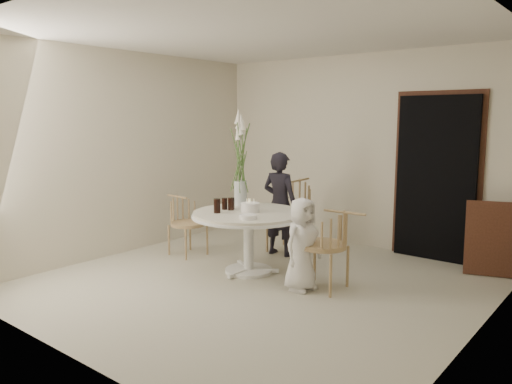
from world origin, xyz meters
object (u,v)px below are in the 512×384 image
Objects in this scene: boy at (302,244)px; birthday_cake at (250,207)px; chair_far at (295,204)px; chair_left at (182,216)px; table at (249,221)px; flower_vase at (240,160)px; girl at (280,204)px; chair_right at (333,238)px.

birthday_cake is at bearing 87.46° from boy.
chair_far reaches higher than chair_left.
table is 0.17m from birthday_cake.
flower_vase reaches higher than chair_far.
girl is at bearing -91.51° from chair_far.
flower_vase is (-0.22, -0.55, 0.61)m from girl.
chair_far is 1.16m from flower_vase.
chair_left is (-2.32, 0.02, -0.06)m from chair_right.
flower_vase is (-1.21, 0.43, 0.80)m from boy.
chair_left is at bearing 33.37° from girl.
chair_far is 1.70m from boy.
chair_far is at bearing 78.02° from flower_vase.
table is at bearing -88.75° from chair_left.
birthday_cake is at bearing 99.16° from girl.
boy is 0.88m from birthday_cake.
chair_far is at bearing -135.64° from chair_right.
girl reaches higher than chair_far.
chair_right is at bearing 3.31° from table.
chair_right is 0.33m from boy.
chair_left is 1.32m from girl.
birthday_cake reaches higher than chair_left.
girl is at bearing 68.25° from flower_vase.
chair_left is (-1.22, 0.08, -0.11)m from table.
chair_far is 1.24× the size of chair_left.
table is 1.33× the size of boy.
birthday_cake is (-0.82, 0.13, 0.28)m from boy.
chair_right is 1.11m from birthday_cake.
table is 1.11× the size of flower_vase.
girl is at bearing 100.99° from table.
boy is at bearing -59.11° from chair_right.
table is at bearing -86.07° from chair_far.
chair_right is 1.67m from flower_vase.
flower_vase reaches higher than table.
table is 0.87m from girl.
chair_right is at bearing -49.21° from boy.
chair_far reaches higher than table.
birthday_cake is (0.18, -0.84, 0.09)m from girl.
boy is at bearing -19.29° from flower_vase.
chair_left is (-1.03, -1.15, -0.12)m from chair_far.
flower_vase is (-0.20, -0.93, 0.67)m from chair_far.
flower_vase is at bearing 141.49° from table.
flower_vase reaches higher than chair_left.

